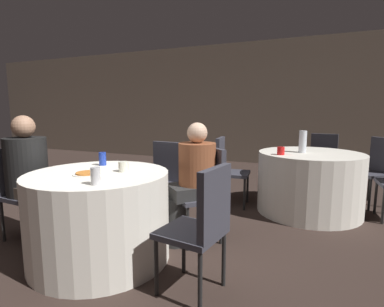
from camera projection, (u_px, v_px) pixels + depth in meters
name	position (u px, v px, depth m)	size (l,w,h in m)	color
ground_plane	(97.00, 253.00, 2.64)	(16.00, 16.00, 0.00)	#332621
wall_back	(241.00, 104.00, 7.09)	(16.00, 0.06, 2.80)	#7A6B5B
table_near	(100.00, 216.00, 2.51)	(1.16, 1.16, 0.74)	white
table_far	(309.00, 182.00, 3.67)	(1.23, 1.23, 0.74)	white
chair_near_east	(203.00, 220.00, 1.98)	(0.46, 0.45, 0.90)	#383842
chair_near_north	(164.00, 175.00, 3.36)	(0.43, 0.44, 0.90)	#383842
chair_near_northeast	(206.00, 185.00, 2.88)	(0.57, 0.57, 0.90)	#383842
chair_near_west	(22.00, 184.00, 2.92)	(0.43, 0.42, 0.90)	#383842
chair_far_north	(323.00, 158.00, 4.52)	(0.45, 0.46, 0.90)	#383842
chair_far_northeast	(377.00, 165.00, 3.92)	(0.56, 0.56, 0.90)	#383842
chair_far_west	(227.00, 165.00, 3.94)	(0.45, 0.44, 0.90)	#383842
person_floral_shirt	(191.00, 182.00, 2.81)	(0.48, 0.49, 1.14)	#282828
person_black_shirt	(31.00, 177.00, 2.84)	(0.53, 0.38, 1.20)	#4C4238
pizza_plate_near	(88.00, 173.00, 2.40)	(0.24, 0.24, 0.02)	white
soda_can_blue	(103.00, 159.00, 2.78)	(0.07, 0.07, 0.12)	#1E38A5
soda_can_silver	(95.00, 176.00, 2.06)	(0.07, 0.07, 0.12)	silver
cup_near	(123.00, 167.00, 2.50)	(0.08, 0.08, 0.09)	silver
bottle_far	(303.00, 142.00, 3.61)	(0.09, 0.09, 0.26)	silver
cup_far	(281.00, 151.00, 3.43)	(0.08, 0.08, 0.09)	red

